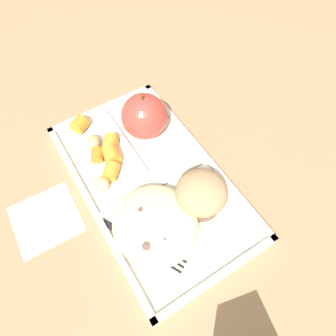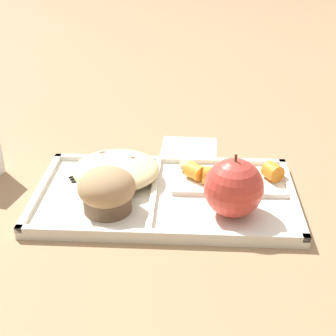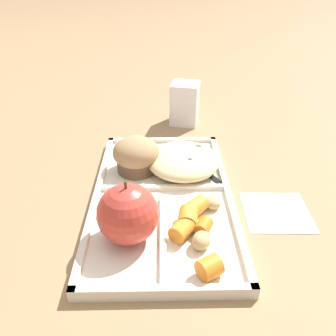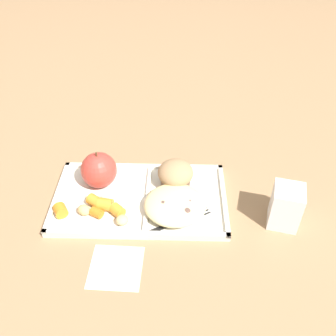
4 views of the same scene
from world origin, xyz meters
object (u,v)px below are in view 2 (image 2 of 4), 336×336
at_px(lunch_tray, 166,197).
at_px(green_apple, 234,188).
at_px(bran_muffin, 107,191).
at_px(plastic_fork, 108,172).

height_order(lunch_tray, green_apple, green_apple).
bearing_deg(bran_muffin, plastic_fork, -81.00).
distance_m(lunch_tray, bran_muffin, 0.10).
xyz_separation_m(lunch_tray, green_apple, (-0.10, 0.05, 0.05)).
bearing_deg(green_apple, plastic_fork, -29.51).
distance_m(lunch_tray, plastic_fork, 0.12).
distance_m(green_apple, bran_muffin, 0.18).
xyz_separation_m(green_apple, plastic_fork, (0.19, -0.11, -0.04)).
relative_size(lunch_tray, green_apple, 4.19).
bearing_deg(bran_muffin, lunch_tray, -149.99).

